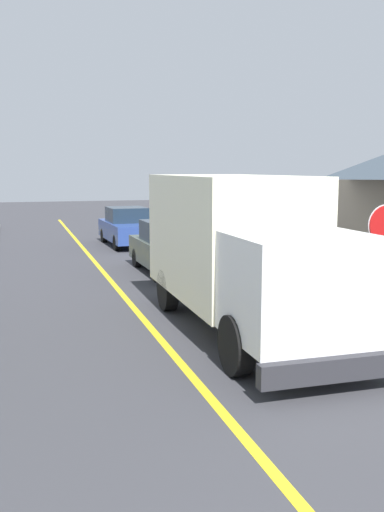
% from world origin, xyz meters
% --- Properties ---
extents(centre_line_yellow, '(0.16, 56.00, 0.01)m').
position_xyz_m(centre_line_yellow, '(0.00, 10.00, 0.00)').
color(centre_line_yellow, gold).
rests_on(centre_line_yellow, ground).
extents(box_truck, '(2.43, 7.19, 3.20)m').
position_xyz_m(box_truck, '(1.78, 10.03, 1.77)').
color(box_truck, '#F2EDCC').
rests_on(box_truck, ground).
extents(parked_car_near, '(1.90, 4.44, 1.67)m').
position_xyz_m(parked_car_near, '(2.07, 16.88, 0.79)').
color(parked_car_near, '#4C564C').
rests_on(parked_car_near, ground).
extents(parked_car_mid, '(1.98, 4.47, 1.67)m').
position_xyz_m(parked_car_mid, '(1.99, 23.94, 0.79)').
color(parked_car_mid, '#2D4793').
rests_on(parked_car_mid, ground).
extents(parked_van_across, '(1.88, 4.43, 1.67)m').
position_xyz_m(parked_van_across, '(5.20, 10.49, 0.79)').
color(parked_van_across, silver).
rests_on(parked_van_across, ground).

